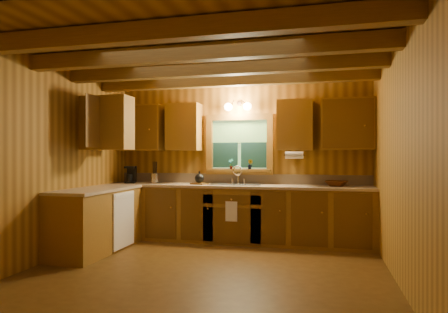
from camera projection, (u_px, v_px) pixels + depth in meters
room at (208, 161)px, 4.73m from camera, size 4.20×4.20×4.20m
ceiling_beams at (208, 61)px, 4.73m from camera, size 4.20×2.54×0.18m
base_cabinets at (200, 216)px, 6.10m from camera, size 4.20×2.22×0.86m
countertop at (201, 187)px, 6.10m from camera, size 4.20×2.24×0.04m
backsplash at (240, 179)px, 6.56m from camera, size 4.20×0.02×0.16m
dishwasher_panel at (124, 220)px, 5.74m from camera, size 0.02×0.60×0.80m
upper_cabinets at (199, 125)px, 6.25m from camera, size 4.19×1.77×0.78m
window at (239, 146)px, 6.55m from camera, size 1.12×0.08×1.00m
window_sill at (239, 170)px, 6.50m from camera, size 1.06×0.14×0.04m
wall_sconce at (238, 106)px, 6.43m from camera, size 0.45×0.21×0.17m
paper_towel_roll at (294, 155)px, 6.00m from camera, size 0.27×0.11×0.11m
dish_towel at (231, 211)px, 5.96m from camera, size 0.18×0.01×0.30m
sink at (236, 187)px, 6.29m from camera, size 0.82×0.48×0.43m
coffee_maker at (131, 175)px, 6.69m from camera, size 0.16×0.21×0.29m
utensil_crock at (154, 178)px, 6.68m from camera, size 0.13×0.13×0.37m
cutting_board at (199, 184)px, 6.37m from camera, size 0.29×0.25×0.02m
teakettle at (199, 178)px, 6.37m from camera, size 0.15×0.15×0.19m
wicker_basket at (336, 183)px, 5.98m from camera, size 0.42×0.42×0.08m
potted_plant_left at (231, 164)px, 6.51m from camera, size 0.11×0.09×0.17m
potted_plant_right at (250, 164)px, 6.42m from camera, size 0.11×0.10×0.16m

